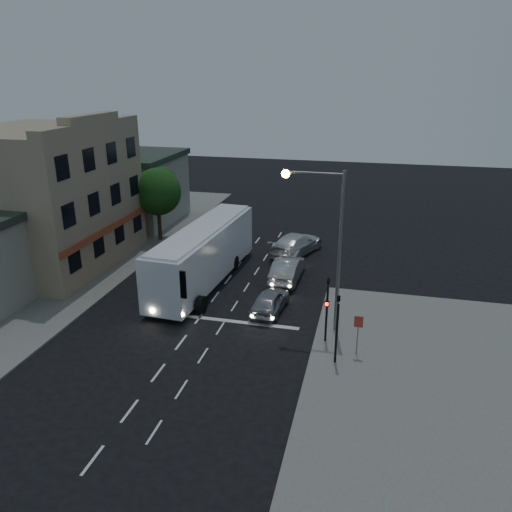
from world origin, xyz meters
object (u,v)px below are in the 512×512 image
(car_sedan_b, at_px, (296,244))
(regulatory_sign, at_px, (358,329))
(traffic_signal_main, at_px, (327,302))
(streetlight, at_px, (328,234))
(tour_bus, at_px, (204,253))
(car_sedan_a, at_px, (287,269))
(car_suv, at_px, (270,301))
(traffic_signal_side, at_px, (337,321))
(street_tree, at_px, (157,190))

(car_sedan_b, relative_size, regulatory_sign, 2.63)
(traffic_signal_main, distance_m, streetlight, 3.61)
(tour_bus, height_order, car_sedan_a, tour_bus)
(car_sedan_a, bearing_deg, car_sedan_b, -85.81)
(tour_bus, distance_m, car_sedan_b, 9.07)
(car_sedan_b, bearing_deg, car_suv, 109.42)
(tour_bus, distance_m, car_sedan_a, 5.94)
(traffic_signal_side, distance_m, regulatory_sign, 1.61)
(traffic_signal_main, bearing_deg, car_sedan_a, 113.53)
(car_sedan_a, xyz_separation_m, streetlight, (3.27, -6.68, 4.92))
(traffic_signal_side, xyz_separation_m, streetlight, (-0.96, 3.40, 3.31))
(tour_bus, height_order, streetlight, streetlight)
(car_sedan_a, relative_size, streetlight, 0.55)
(tour_bus, xyz_separation_m, car_suv, (5.36, -3.40, -1.47))
(car_suv, xyz_separation_m, street_tree, (-12.11, 11.22, 3.80))
(car_suv, relative_size, streetlight, 0.46)
(car_suv, distance_m, regulatory_sign, 6.80)
(tour_bus, relative_size, car_suv, 3.21)
(traffic_signal_side, bearing_deg, car_suv, 131.35)
(traffic_signal_main, height_order, streetlight, streetlight)
(traffic_signal_side, distance_m, street_tree, 23.24)
(car_sedan_b, distance_m, traffic_signal_side, 16.37)
(tour_bus, height_order, traffic_signal_main, traffic_signal_main)
(car_suv, height_order, regulatory_sign, regulatory_sign)
(car_sedan_a, distance_m, car_sedan_b, 5.59)
(car_suv, relative_size, car_sedan_a, 0.84)
(car_sedan_a, height_order, streetlight, streetlight)
(car_sedan_a, height_order, traffic_signal_side, traffic_signal_side)
(car_suv, relative_size, traffic_signal_side, 1.01)
(traffic_signal_side, bearing_deg, traffic_signal_main, 109.49)
(tour_bus, height_order, street_tree, street_tree)
(car_sedan_a, xyz_separation_m, traffic_signal_side, (4.23, -10.08, 1.61))
(car_sedan_b, xyz_separation_m, street_tree, (-12.02, 0.56, 3.66))
(regulatory_sign, distance_m, streetlight, 5.18)
(car_suv, height_order, traffic_signal_side, traffic_signal_side)
(car_sedan_a, bearing_deg, street_tree, -25.11)
(traffic_signal_side, distance_m, streetlight, 4.84)
(car_sedan_b, xyz_separation_m, streetlight, (3.53, -12.26, 4.89))
(traffic_signal_main, bearing_deg, street_tree, 137.97)
(car_sedan_b, relative_size, street_tree, 0.93)
(car_suv, relative_size, car_sedan_b, 0.71)
(street_tree, bearing_deg, tour_bus, -49.24)
(tour_bus, distance_m, streetlight, 10.73)
(tour_bus, distance_m, street_tree, 10.59)
(traffic_signal_main, relative_size, regulatory_sign, 1.86)
(car_suv, bearing_deg, traffic_signal_side, 136.42)
(car_suv, distance_m, street_tree, 16.94)
(streetlight, distance_m, street_tree, 20.19)
(regulatory_sign, bearing_deg, streetlight, 128.75)
(tour_bus, relative_size, traffic_signal_main, 3.22)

